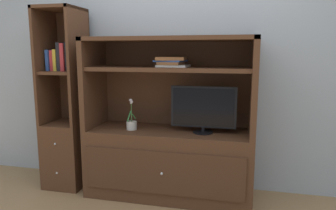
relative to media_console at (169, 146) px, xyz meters
The scene contains 7 objects.
painted_rear_wall 0.97m from the media_console, 90.00° to the left, with size 6.00×0.10×2.80m, color #9EA8B2.
media_console is the anchor object (origin of this frame).
tv_monitor 0.51m from the media_console, ahead, with size 0.60×0.18×0.43m.
potted_plant 0.42m from the media_console, 168.82° to the right, with size 0.10×0.10×0.30m.
magazine_stack 0.81m from the media_console, ahead, with size 0.31×0.31×0.09m.
bookshelf_tall 1.10m from the media_console, behind, with size 0.40×0.44×1.82m.
upright_book_row 1.39m from the media_console, behind, with size 0.25×0.17×0.28m.
Camera 1 is at (0.66, -2.44, 1.39)m, focal length 33.52 mm.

